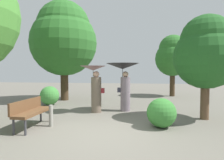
# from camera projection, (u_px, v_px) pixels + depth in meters

# --- Properties ---
(ground_plane) EXTENTS (40.00, 40.00, 0.00)m
(ground_plane) POSITION_uv_depth(u_px,v_px,m) (97.00, 132.00, 5.17)
(ground_plane) COLOR #6B665B
(person_left) EXTENTS (1.05, 1.05, 1.89)m
(person_left) POSITION_uv_depth(u_px,v_px,m) (95.00, 82.00, 7.65)
(person_left) COLOR #6B5B4C
(person_left) RESTS_ON ground
(person_right) EXTENTS (1.38, 1.38, 2.00)m
(person_right) POSITION_uv_depth(u_px,v_px,m) (123.00, 75.00, 7.89)
(person_right) COLOR gray
(person_right) RESTS_ON ground
(park_bench) EXTENTS (0.54, 1.51, 0.83)m
(park_bench) POSITION_uv_depth(u_px,v_px,m) (31.00, 110.00, 5.62)
(park_bench) COLOR #38383D
(park_bench) RESTS_ON ground
(tree_near_right) EXTENTS (2.28, 2.28, 4.04)m
(tree_near_right) POSITION_uv_depth(u_px,v_px,m) (173.00, 56.00, 12.44)
(tree_near_right) COLOR #42301E
(tree_near_right) RESTS_ON ground
(tree_mid_left) EXTENTS (3.72, 3.72, 5.62)m
(tree_mid_left) POSITION_uv_depth(u_px,v_px,m) (64.00, 38.00, 10.71)
(tree_mid_left) COLOR #42301E
(tree_mid_left) RESTS_ON ground
(tree_mid_right) EXTENTS (2.18, 2.18, 3.60)m
(tree_mid_right) POSITION_uv_depth(u_px,v_px,m) (206.00, 52.00, 6.49)
(tree_mid_right) COLOR brown
(tree_mid_right) RESTS_ON ground
(bush_path_left) EXTENTS (0.87, 0.87, 0.87)m
(bush_path_left) POSITION_uv_depth(u_px,v_px,m) (161.00, 113.00, 5.63)
(bush_path_left) COLOR #387F33
(bush_path_left) RESTS_ON ground
(bush_path_right) EXTENTS (0.93, 0.93, 0.93)m
(bush_path_right) POSITION_uv_depth(u_px,v_px,m) (50.00, 96.00, 9.31)
(bush_path_right) COLOR #428C3D
(bush_path_right) RESTS_ON ground
(path_marker_post) EXTENTS (0.12, 0.12, 0.65)m
(path_marker_post) POSITION_uv_depth(u_px,v_px,m) (51.00, 116.00, 5.74)
(path_marker_post) COLOR gray
(path_marker_post) RESTS_ON ground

